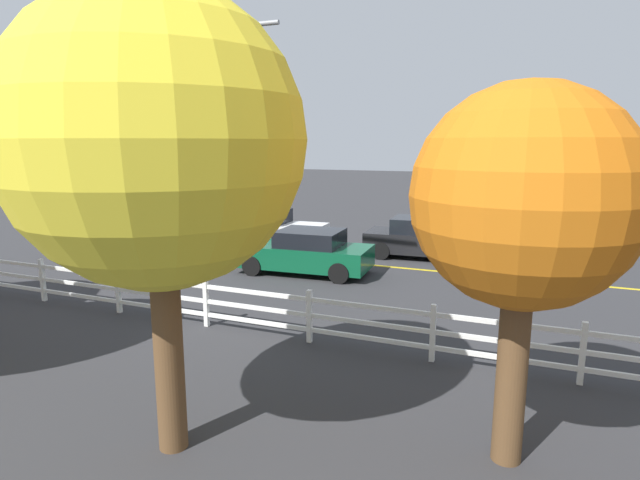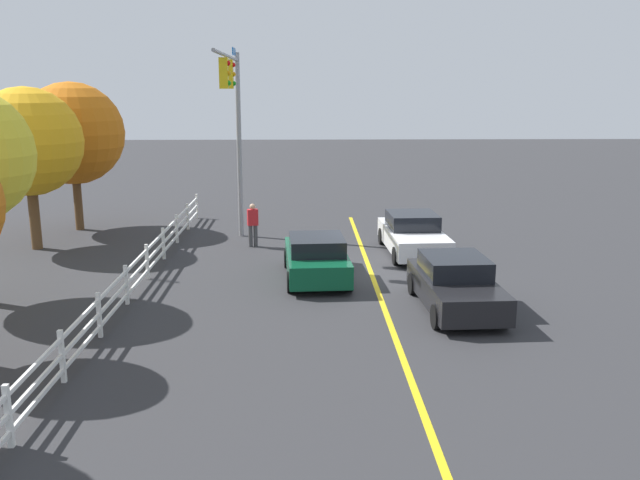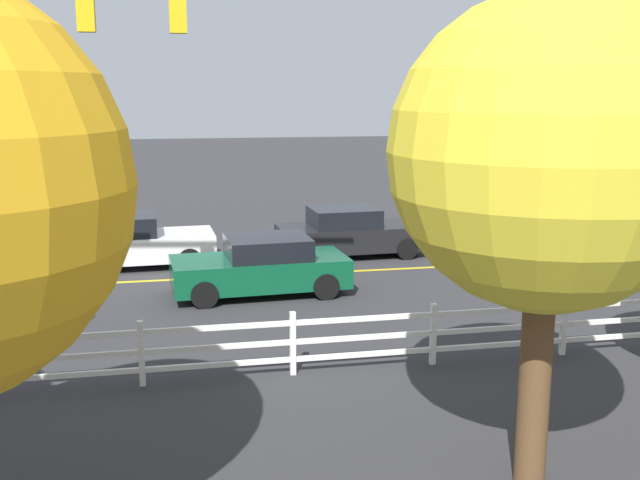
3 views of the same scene
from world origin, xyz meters
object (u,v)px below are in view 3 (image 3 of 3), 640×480
at_px(car_0, 128,242).
at_px(car_2, 349,233).
at_px(tree_2, 548,154).
at_px(pedestrian, 51,292).
at_px(car_1, 261,266).

bearing_deg(car_0, car_2, -1.15).
bearing_deg(tree_2, pedestrian, -47.06).
bearing_deg(car_1, tree_2, 99.86).
relative_size(car_0, car_1, 1.10).
height_order(car_0, tree_2, tree_2).
height_order(car_0, car_2, car_0).
bearing_deg(tree_2, car_2, -93.71).
bearing_deg(car_2, pedestrian, -143.98).
xyz_separation_m(car_0, tree_2, (-5.62, 13.38, 3.51)).
distance_m(car_1, pedestrian, 5.16).
height_order(car_0, car_1, car_0).
bearing_deg(tree_2, car_1, -76.92).
distance_m(car_0, pedestrian, 6.15).
relative_size(car_0, pedestrian, 2.84).
bearing_deg(car_2, tree_2, -96.28).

